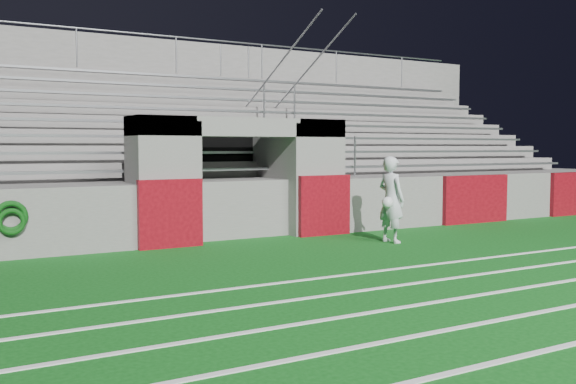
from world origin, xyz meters
TOP-DOWN VIEW (x-y plane):
  - ground at (0.00, 0.00)m, footprint 90.00×90.00m
  - stadium_structure at (0.00, 7.97)m, footprint 26.00×8.48m
  - goalkeeper_with_ball at (2.40, 1.35)m, footprint 0.62×0.70m
  - hose_coil at (-4.69, 2.93)m, footprint 0.57×0.15m

SIDE VIEW (x-z plane):
  - ground at x=0.00m, z-range 0.00..0.00m
  - hose_coil at x=-4.69m, z-range 0.44..1.04m
  - goalkeeper_with_ball at x=2.40m, z-range 0.00..1.79m
  - stadium_structure at x=0.00m, z-range -1.22..4.20m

